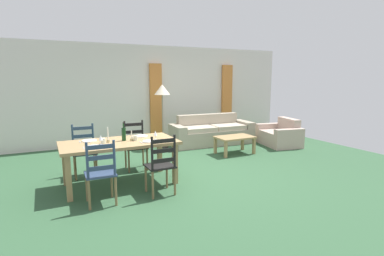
{
  "coord_description": "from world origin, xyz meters",
  "views": [
    {
      "loc": [
        -2.36,
        -4.99,
        1.81
      ],
      "look_at": [
        0.44,
        0.65,
        0.75
      ],
      "focal_mm": 28.08,
      "sensor_mm": 36.0,
      "label": 1
    }
  ],
  "objects_px": {
    "dining_chair_far_left": "(84,151)",
    "standing_lamp": "(162,93)",
    "dining_chair_near_right": "(161,165)",
    "wine_glass_near_left": "(101,138)",
    "wine_glass_near_right": "(155,133)",
    "wine_bottle": "(124,134)",
    "coffee_cup_primary": "(136,138)",
    "couch": "(211,133)",
    "coffee_cup_secondary": "(103,141)",
    "coffee_table": "(235,139)",
    "dining_table": "(120,146)",
    "dining_chair_far_right": "(135,145)",
    "dining_chair_near_left": "(101,173)",
    "armchair_upholstered": "(281,136)"
  },
  "relations": [
    {
      "from": "wine_glass_near_right",
      "to": "coffee_cup_secondary",
      "type": "height_order",
      "value": "wine_glass_near_right"
    },
    {
      "from": "dining_chair_far_left",
      "to": "standing_lamp",
      "type": "xyz_separation_m",
      "value": [
        2.13,
        1.52,
        0.93
      ]
    },
    {
      "from": "wine_bottle",
      "to": "standing_lamp",
      "type": "relative_size",
      "value": 0.19
    },
    {
      "from": "dining_chair_near_left",
      "to": "coffee_table",
      "type": "relative_size",
      "value": 1.07
    },
    {
      "from": "dining_chair_far_left",
      "to": "dining_chair_near_left",
      "type": "bearing_deg",
      "value": -88.45
    },
    {
      "from": "dining_chair_near_right",
      "to": "dining_table",
      "type": "bearing_deg",
      "value": 121.72
    },
    {
      "from": "wine_glass_near_right",
      "to": "wine_glass_near_left",
      "type": "bearing_deg",
      "value": 179.41
    },
    {
      "from": "dining_table",
      "to": "dining_chair_far_right",
      "type": "relative_size",
      "value": 1.98
    },
    {
      "from": "coffee_table",
      "to": "dining_chair_far_left",
      "type": "bearing_deg",
      "value": -178.03
    },
    {
      "from": "coffee_cup_secondary",
      "to": "couch",
      "type": "height_order",
      "value": "coffee_cup_secondary"
    },
    {
      "from": "wine_bottle",
      "to": "coffee_cup_primary",
      "type": "xyz_separation_m",
      "value": [
        0.18,
        -0.08,
        -0.07
      ]
    },
    {
      "from": "wine_bottle",
      "to": "wine_glass_near_left",
      "type": "bearing_deg",
      "value": -158.07
    },
    {
      "from": "dining_chair_far_right",
      "to": "couch",
      "type": "relative_size",
      "value": 0.41
    },
    {
      "from": "wine_glass_near_left",
      "to": "wine_glass_near_right",
      "type": "xyz_separation_m",
      "value": [
        0.91,
        -0.01,
        0.0
      ]
    },
    {
      "from": "dining_chair_near_right",
      "to": "standing_lamp",
      "type": "height_order",
      "value": "standing_lamp"
    },
    {
      "from": "dining_chair_far_right",
      "to": "armchair_upholstered",
      "type": "height_order",
      "value": "dining_chair_far_right"
    },
    {
      "from": "wine_glass_near_right",
      "to": "coffee_cup_primary",
      "type": "distance_m",
      "value": 0.34
    },
    {
      "from": "couch",
      "to": "standing_lamp",
      "type": "height_order",
      "value": "standing_lamp"
    },
    {
      "from": "couch",
      "to": "armchair_upholstered",
      "type": "relative_size",
      "value": 1.8
    },
    {
      "from": "dining_chair_far_left",
      "to": "armchair_upholstered",
      "type": "relative_size",
      "value": 0.75
    },
    {
      "from": "dining_chair_near_right",
      "to": "coffee_cup_secondary",
      "type": "bearing_deg",
      "value": 136.39
    },
    {
      "from": "dining_chair_far_left",
      "to": "couch",
      "type": "xyz_separation_m",
      "value": [
        3.49,
        1.33,
        -0.19
      ]
    },
    {
      "from": "couch",
      "to": "coffee_cup_secondary",
      "type": "bearing_deg",
      "value": -146.76
    },
    {
      "from": "dining_chair_near_left",
      "to": "wine_glass_near_left",
      "type": "distance_m",
      "value": 0.72
    },
    {
      "from": "wine_glass_near_right",
      "to": "couch",
      "type": "xyz_separation_m",
      "value": [
        2.41,
        2.23,
        -0.57
      ]
    },
    {
      "from": "dining_table",
      "to": "wine_bottle",
      "type": "height_order",
      "value": "wine_bottle"
    },
    {
      "from": "dining_table",
      "to": "coffee_cup_primary",
      "type": "bearing_deg",
      "value": -9.79
    },
    {
      "from": "dining_chair_near_left",
      "to": "wine_bottle",
      "type": "xyz_separation_m",
      "value": [
        0.53,
        0.76,
        0.39
      ]
    },
    {
      "from": "coffee_cup_primary",
      "to": "coffee_cup_secondary",
      "type": "xyz_separation_m",
      "value": [
        -0.54,
        -0.0,
        0.0
      ]
    },
    {
      "from": "coffee_cup_primary",
      "to": "couch",
      "type": "xyz_separation_m",
      "value": [
        2.74,
        2.14,
        -0.5
      ]
    },
    {
      "from": "coffee_table",
      "to": "standing_lamp",
      "type": "relative_size",
      "value": 0.55
    },
    {
      "from": "dining_chair_far_left",
      "to": "coffee_table",
      "type": "relative_size",
      "value": 1.07
    },
    {
      "from": "dining_chair_far_right",
      "to": "coffee_table",
      "type": "xyz_separation_m",
      "value": [
        2.46,
        0.11,
        -0.12
      ]
    },
    {
      "from": "couch",
      "to": "coffee_table",
      "type": "xyz_separation_m",
      "value": [
        -0.05,
        -1.22,
        0.06
      ]
    },
    {
      "from": "dining_chair_near_right",
      "to": "standing_lamp",
      "type": "xyz_separation_m",
      "value": [
        1.19,
        3.02,
        0.93
      ]
    },
    {
      "from": "dining_chair_far_right",
      "to": "wine_bottle",
      "type": "distance_m",
      "value": 0.92
    },
    {
      "from": "coffee_table",
      "to": "wine_glass_near_left",
      "type": "bearing_deg",
      "value": -162.84
    },
    {
      "from": "dining_chair_far_left",
      "to": "standing_lamp",
      "type": "bearing_deg",
      "value": 35.44
    },
    {
      "from": "dining_chair_near_right",
      "to": "coffee_cup_primary",
      "type": "xyz_separation_m",
      "value": [
        -0.19,
        0.7,
        0.32
      ]
    },
    {
      "from": "dining_table",
      "to": "wine_glass_near_right",
      "type": "distance_m",
      "value": 0.64
    },
    {
      "from": "dining_chair_near_left",
      "to": "couch",
      "type": "xyz_separation_m",
      "value": [
        3.45,
        2.82,
        -0.19
      ]
    },
    {
      "from": "dining_chair_near_right",
      "to": "standing_lamp",
      "type": "distance_m",
      "value": 3.38
    },
    {
      "from": "wine_bottle",
      "to": "standing_lamp",
      "type": "height_order",
      "value": "standing_lamp"
    },
    {
      "from": "wine_glass_near_left",
      "to": "couch",
      "type": "height_order",
      "value": "wine_glass_near_left"
    },
    {
      "from": "wine_glass_near_left",
      "to": "wine_glass_near_right",
      "type": "relative_size",
      "value": 1.0
    },
    {
      "from": "dining_chair_near_right",
      "to": "armchair_upholstered",
      "type": "distance_m",
      "value": 4.56
    },
    {
      "from": "dining_chair_near_left",
      "to": "dining_table",
      "type": "bearing_deg",
      "value": 58.42
    },
    {
      "from": "dining_chair_near_left",
      "to": "dining_chair_far_right",
      "type": "distance_m",
      "value": 1.76
    },
    {
      "from": "dining_chair_far_right",
      "to": "wine_glass_near_left",
      "type": "distance_m",
      "value": 1.27
    },
    {
      "from": "dining_chair_near_left",
      "to": "dining_chair_far_left",
      "type": "relative_size",
      "value": 1.0
    }
  ]
}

